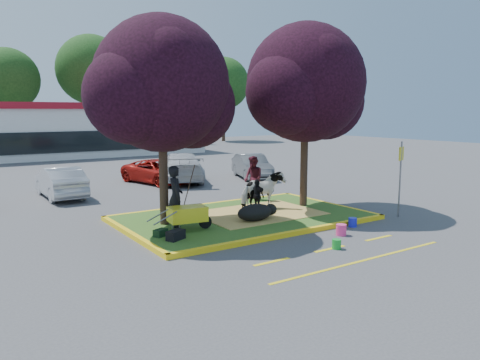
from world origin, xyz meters
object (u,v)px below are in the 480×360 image
cow (263,191)px  wheelbarrow (188,214)px  calf (255,212)px  bucket_pink (341,230)px  bucket_green (337,244)px  bucket_blue (353,222)px  handler (176,196)px  car_silver (60,182)px  sign_post (401,170)px

cow → wheelbarrow: bearing=106.9°
calf → bucket_pink: bearing=-59.0°
bucket_green → bucket_blue: bucket_blue is taller
cow → bucket_pink: (0.22, -3.72, -0.68)m
handler → bucket_pink: handler is taller
handler → bucket_pink: 5.19m
car_silver → cow: bearing=125.4°
bucket_blue → wheelbarrow: bearing=158.6°
cow → bucket_blue: bearing=-158.8°
wheelbarrow → car_silver: size_ratio=0.49×
wheelbarrow → bucket_pink: wheelbarrow is taller
wheelbarrow → bucket_blue: size_ratio=6.81×
wheelbarrow → bucket_pink: 4.66m
sign_post → bucket_blue: 2.88m
bucket_blue → car_silver: 12.64m
sign_post → car_silver: 14.03m
calf → wheelbarrow: wheelbarrow is taller
cow → car_silver: cow is taller
handler → bucket_blue: bearing=-102.1°
bucket_pink → car_silver: (-5.57, 11.28, 0.51)m
sign_post → bucket_pink: sign_post is taller
wheelbarrow → car_silver: car_silver is taller
wheelbarrow → bucket_green: bearing=-43.3°
wheelbarrow → bucket_blue: 5.39m
calf → sign_post: size_ratio=0.48×
sign_post → bucket_blue: bearing=166.0°
wheelbarrow → sign_post: size_ratio=0.74×
calf → bucket_pink: calf is taller
bucket_green → cow: bearing=78.8°
cow → wheelbarrow: cow is taller
calf → bucket_pink: size_ratio=3.82×
bucket_pink → car_silver: car_silver is taller
cow → bucket_green: bearing=167.5°
handler → sign_post: sign_post is taller
cow → car_silver: size_ratio=0.41×
cow → bucket_blue: (1.31, -3.17, -0.71)m
wheelbarrow → bucket_green: 4.45m
wheelbarrow → bucket_blue: wheelbarrow is taller
sign_post → bucket_green: 5.17m
handler → wheelbarrow: size_ratio=0.95×
bucket_pink → cow: bearing=93.3°
handler → wheelbarrow: handler is taller
cow → bucket_blue: cow is taller
cow → sign_post: 4.92m
bucket_green → car_silver: size_ratio=0.07×
calf → handler: 2.70m
bucket_pink → wheelbarrow: bearing=147.2°
calf → bucket_blue: 3.20m
bucket_blue → car_silver: car_silver is taller
wheelbarrow → bucket_green: wheelbarrow is taller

